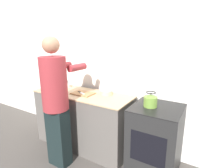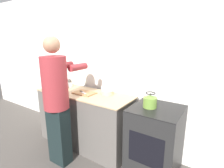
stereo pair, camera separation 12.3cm
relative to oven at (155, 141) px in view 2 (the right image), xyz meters
The scene contains 12 objects.
ground_plane 1.01m from the oven, 160.05° to the right, with size 12.00×12.00×0.00m, color #4C4742.
wall_back 1.25m from the oven, 156.14° to the left, with size 8.00×0.05×2.60m.
counter 1.20m from the oven, behind, with size 1.63×0.60×0.92m.
oven is the anchor object (origin of this frame).
person 1.42m from the oven, 155.40° to the right, with size 0.38×0.61×1.79m.
cutting_board 1.26m from the oven, behind, with size 0.35×0.23×0.02m.
knife 1.29m from the oven, behind, with size 0.18×0.10×0.01m.
kettle 0.55m from the oven, 164.24° to the right, with size 0.17×0.17×0.19m.
bowl_prep 1.75m from the oven, behind, with size 0.15×0.15×0.06m.
bowl_mixing 0.97m from the oven, behind, with size 0.19×0.19×0.06m.
canister_jar 1.97m from the oven, behind, with size 0.14×0.14×0.15m.
book_stack 1.81m from the oven, behind, with size 0.23×0.29×0.20m.
Camera 2 is at (1.50, -1.69, 1.75)m, focal length 28.00 mm.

